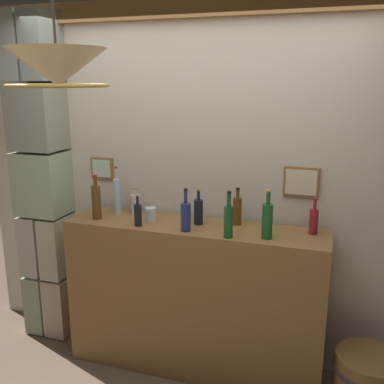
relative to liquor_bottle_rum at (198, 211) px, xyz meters
The scene contains 16 objects.
panelled_rear_partition 0.32m from the liquor_bottle_rum, 93.94° to the left, with size 3.78×0.15×2.63m.
stone_pillar 1.32m from the liquor_bottle_rum, behind, with size 0.38×0.36×2.55m.
bar_shelf_unit 0.65m from the liquor_bottle_rum, 114.93° to the right, with size 1.83×0.42×1.11m, color olive.
liquor_bottle_rum is the anchor object (origin of this frame).
liquor_bottle_scotch 0.77m from the liquor_bottle_rum, ahead, with size 0.06×0.06×0.24m.
liquor_bottle_amaro 0.42m from the liquor_bottle_rum, 156.91° to the right, with size 0.05×0.05×0.22m.
liquor_bottle_tequila 0.74m from the liquor_bottle_rum, behind, with size 0.07×0.07×0.32m.
liquor_bottle_brandy 0.32m from the liquor_bottle_rum, 36.48° to the right, with size 0.06×0.06×0.30m.
liquor_bottle_mezcal 0.17m from the liquor_bottle_rum, 102.77° to the right, with size 0.07×0.07×0.29m.
liquor_bottle_gin 0.53m from the liquor_bottle_rum, 169.68° to the left, with size 0.08×0.08×0.20m.
liquor_bottle_port 0.66m from the liquor_bottle_rum, behind, with size 0.05×0.05×0.36m.
liquor_bottle_sherry 0.27m from the liquor_bottle_rum, 15.90° to the left, with size 0.06×0.06×0.26m.
liquor_bottle_vodka 0.51m from the liquor_bottle_rum, 15.26° to the right, with size 0.07×0.07×0.32m.
glass_tumbler_rocks 0.35m from the liquor_bottle_rum, behind, with size 0.08×0.08×0.09m.
pendant_lamp 1.41m from the liquor_bottle_rum, 109.77° to the right, with size 0.47×0.47×0.43m.
wooden_barrel 1.55m from the liquor_bottle_rum, ahead, with size 0.45×0.45×0.41m.
Camera 1 is at (0.90, -1.94, 2.08)m, focal length 41.42 mm.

